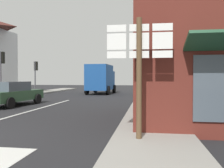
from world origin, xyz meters
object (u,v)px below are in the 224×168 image
Objects in this scene: delivery_truck at (101,78)px; traffic_light_far_left at (36,70)px; sedan_far at (12,93)px; route_sign_post at (139,65)px; traffic_light_near_left at (2,64)px; traffic_light_far_right at (141,71)px.

delivery_truck is 6.69m from traffic_light_far_left.
sedan_far is 9.87m from traffic_light_far_left.
route_sign_post reaches higher than sedan_far.
traffic_light_near_left is (-10.96, 10.74, 0.75)m from route_sign_post.
delivery_truck is at bearing 74.41° from sedan_far.
delivery_truck is at bearing 104.23° from route_sign_post.
sedan_far is at bearing 138.03° from route_sign_post.
traffic_light_far_right is (7.50, 9.56, 1.62)m from sedan_far.
route_sign_post is 16.68m from traffic_light_far_right.
traffic_light_near_left is 12.11m from traffic_light_far_right.
traffic_light_far_left reaches higher than traffic_light_far_right.
traffic_light_far_left is at bearing -178.20° from traffic_light_far_right.
route_sign_post is (4.71, -18.58, 0.35)m from delivery_truck.
traffic_light_far_right reaches higher than sedan_far.
traffic_light_far_right is (10.55, 5.93, -0.37)m from traffic_light_near_left.
traffic_light_far_left reaches higher than sedan_far.
delivery_truck is at bearing 19.70° from traffic_light_far_left.
sedan_far is 5.14m from traffic_light_near_left.
traffic_light_far_left is at bearing 108.29° from sedan_far.
traffic_light_near_left is (-6.25, -7.84, 1.11)m from delivery_truck.
route_sign_post is 0.99× the size of traffic_light_far_right.
delivery_truck is 1.51× the size of traffic_light_far_left.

